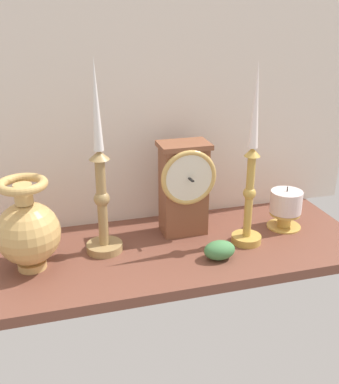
# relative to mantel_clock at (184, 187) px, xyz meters

# --- Properties ---
(ground_plane) EXTENTS (1.00, 0.36, 0.02)m
(ground_plane) POSITION_rel_mantel_clock_xyz_m (-0.09, -0.07, -0.13)
(ground_plane) COLOR brown
(back_wall) EXTENTS (1.20, 0.02, 0.65)m
(back_wall) POSITION_rel_mantel_clock_xyz_m (-0.09, 0.12, 0.20)
(back_wall) COLOR silver
(back_wall) RESTS_ON ground_plane
(mantel_clock) EXTENTS (0.14, 0.11, 0.23)m
(mantel_clock) POSITION_rel_mantel_clock_xyz_m (0.00, 0.00, 0.00)
(mantel_clock) COLOR brown
(mantel_clock) RESTS_ON ground_plane
(candlestick_tall_left) EXTENTS (0.08, 0.08, 0.44)m
(candlestick_tall_left) POSITION_rel_mantel_clock_xyz_m (-0.21, -0.04, 0.03)
(candlestick_tall_left) COLOR #9F804E
(candlestick_tall_left) RESTS_ON ground_plane
(candlestick_tall_center) EXTENTS (0.07, 0.07, 0.43)m
(candlestick_tall_center) POSITION_rel_mantel_clock_xyz_m (0.13, -0.09, 0.04)
(candlestick_tall_center) COLOR gold
(candlestick_tall_center) RESTS_ON ground_plane
(brass_vase_bulbous) EXTENTS (0.14, 0.14, 0.20)m
(brass_vase_bulbous) POSITION_rel_mantel_clock_xyz_m (-0.37, -0.07, -0.03)
(brass_vase_bulbous) COLOR tan
(brass_vase_bulbous) RESTS_ON ground_plane
(pillar_candle_front) EXTENTS (0.09, 0.09, 0.11)m
(pillar_candle_front) POSITION_rel_mantel_clock_xyz_m (0.26, -0.04, -0.07)
(pillar_candle_front) COLOR gold
(pillar_candle_front) RESTS_ON ground_plane
(ivy_sprig) EXTENTS (0.07, 0.05, 0.04)m
(ivy_sprig) POSITION_rel_mantel_clock_xyz_m (0.04, -0.15, -0.10)
(ivy_sprig) COLOR #458048
(ivy_sprig) RESTS_ON ground_plane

